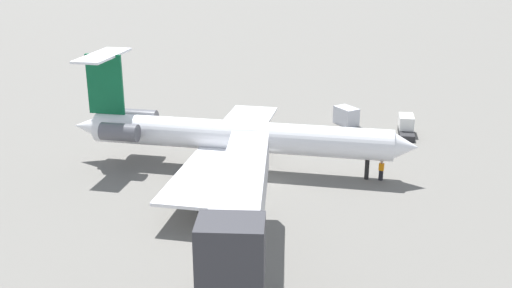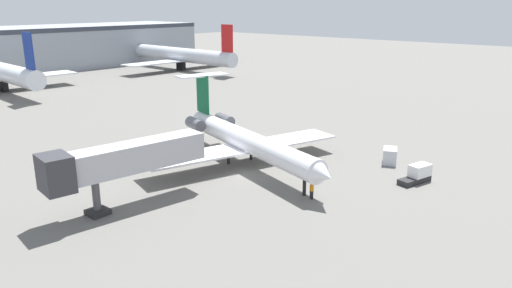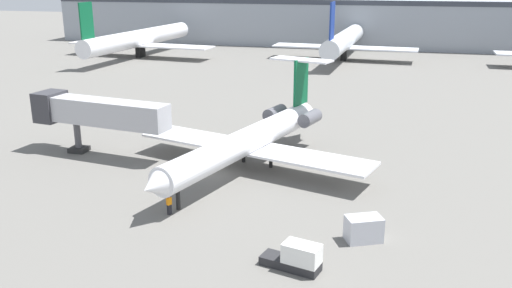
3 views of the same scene
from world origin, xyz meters
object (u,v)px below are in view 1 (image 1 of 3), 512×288
at_px(ground_crew_marshaller, 381,170).
at_px(cargo_container_uld, 346,116).
at_px(jet_bridge, 240,204).
at_px(baggage_tug_lead, 406,127).
at_px(regional_jet, 227,134).

distance_m(ground_crew_marshaller, cargo_container_uld, 15.40).
bearing_deg(ground_crew_marshaller, jet_bridge, 137.79).
distance_m(jet_bridge, cargo_container_uld, 32.04).
distance_m(jet_bridge, baggage_tug_lead, 31.20).
xyz_separation_m(jet_bridge, cargo_container_uld, (28.99, -13.12, -3.73)).
bearing_deg(regional_jet, cargo_container_uld, -48.19).
height_order(regional_jet, baggage_tug_lead, regional_jet).
bearing_deg(baggage_tug_lead, cargo_container_uld, 52.27).
distance_m(regional_jet, baggage_tug_lead, 19.93).
relative_size(regional_jet, baggage_tug_lead, 6.84).
bearing_deg(jet_bridge, baggage_tug_lead, -36.17).
bearing_deg(baggage_tug_lead, jet_bridge, 143.83).
xyz_separation_m(regional_jet, jet_bridge, (-17.29, 0.04, 1.57)).
xyz_separation_m(regional_jet, baggage_tug_lead, (7.71, -18.24, -2.25)).
xyz_separation_m(ground_crew_marshaller, cargo_container_uld, (15.38, -0.77, 0.07)).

